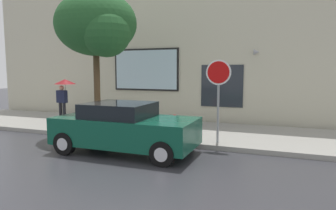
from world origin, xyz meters
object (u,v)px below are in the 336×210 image
Objects in this scene: parked_car at (125,128)px; pedestrian_with_umbrella at (64,88)px; fire_hydrant at (174,125)px; street_tree at (98,26)px; stop_sign at (218,84)px.

parked_car is 2.22× the size of pedestrian_with_umbrella.
parked_car reaches higher than fire_hydrant.
parked_car is 5.76× the size of fire_hydrant.
street_tree is (-2.75, -0.38, 3.43)m from fire_hydrant.
parked_car is at bearing -34.10° from pedestrian_with_umbrella.
fire_hydrant is at bearing 70.09° from parked_car.
street_tree reaches higher than stop_sign.
street_tree reaches higher than fire_hydrant.
stop_sign reaches higher than fire_hydrant.
fire_hydrant is (0.76, 2.11, -0.22)m from parked_car.
pedestrian_with_umbrella reaches higher than parked_car.
parked_car is 5.94m from pedestrian_with_umbrella.
fire_hydrant is at bearing 159.30° from stop_sign.
stop_sign is (7.26, -1.80, 0.34)m from pedestrian_with_umbrella.
pedestrian_with_umbrella is (-4.87, 3.30, 0.88)m from parked_car.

